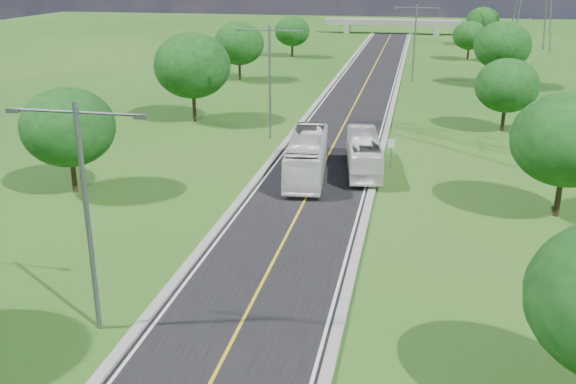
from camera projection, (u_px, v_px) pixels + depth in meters
name	position (u px, v px, depth m)	size (l,w,h in m)	color
ground	(353.00, 107.00, 71.20)	(260.00, 260.00, 0.00)	#1E4F16
road	(359.00, 96.00, 76.72)	(8.00, 150.00, 0.06)	black
curb_left	(324.00, 94.00, 77.50)	(0.50, 150.00, 0.22)	gray
curb_right	(395.00, 97.00, 75.89)	(0.50, 150.00, 0.22)	gray
speed_limit_sign	(391.00, 148.00, 49.37)	(0.55, 0.09, 2.40)	slate
overpass	(392.00, 23.00, 144.19)	(30.00, 3.00, 3.20)	gray
streetlight_near_left	(85.00, 201.00, 26.06)	(5.90, 0.25, 10.00)	slate
streetlight_mid_left	(270.00, 73.00, 56.50)	(5.90, 0.25, 10.00)	slate
streetlight_far_right	(415.00, 36.00, 84.67)	(5.90, 0.25, 10.00)	slate
tree_lb	(68.00, 127.00, 43.15)	(6.30, 6.30, 7.33)	black
tree_lc	(192.00, 66.00, 62.94)	(7.56, 7.56, 8.79)	black
tree_ld	(239.00, 43.00, 85.67)	(6.72, 6.72, 7.82)	black
tree_le	(292.00, 31.00, 107.54)	(5.88, 5.88, 6.84)	black
tree_rb	(567.00, 140.00, 38.83)	(6.72, 6.72, 7.82)	black
tree_rc	(507.00, 86.00, 59.52)	(5.88, 5.88, 6.84)	black
tree_rd	(503.00, 45.00, 80.97)	(7.14, 7.14, 8.30)	black
tree_re	(470.00, 35.00, 104.00)	(5.46, 5.46, 6.35)	black
tree_rf	(483.00, 21.00, 121.58)	(6.30, 6.30, 7.33)	black
bus_outbound	(364.00, 153.00, 48.71)	(2.30, 9.84, 2.74)	silver
bus_inbound	(307.00, 156.00, 47.39)	(2.59, 11.08, 3.09)	white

